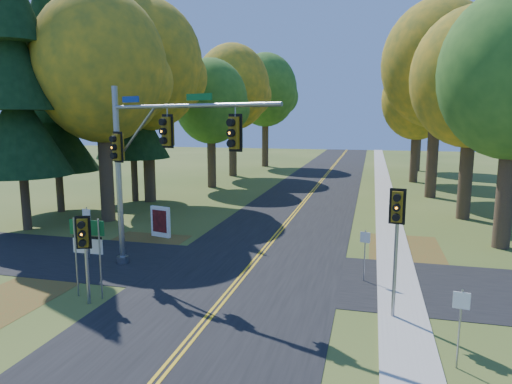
% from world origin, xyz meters
% --- Properties ---
extents(ground, '(160.00, 160.00, 0.00)m').
position_xyz_m(ground, '(0.00, 0.00, 0.00)').
color(ground, '#384E1B').
rests_on(ground, ground).
extents(road_main, '(8.00, 160.00, 0.02)m').
position_xyz_m(road_main, '(0.00, 0.00, 0.01)').
color(road_main, black).
rests_on(road_main, ground).
extents(road_cross, '(60.00, 6.00, 0.02)m').
position_xyz_m(road_cross, '(0.00, 2.00, 0.01)').
color(road_cross, black).
rests_on(road_cross, ground).
extents(centerline_left, '(0.10, 160.00, 0.01)m').
position_xyz_m(centerline_left, '(-0.10, 0.00, 0.03)').
color(centerline_left, gold).
rests_on(centerline_left, road_main).
extents(centerline_right, '(0.10, 160.00, 0.01)m').
position_xyz_m(centerline_right, '(0.10, 0.00, 0.03)').
color(centerline_right, gold).
rests_on(centerline_right, road_main).
extents(sidewalk_east, '(1.60, 160.00, 0.06)m').
position_xyz_m(sidewalk_east, '(6.20, 0.00, 0.03)').
color(sidewalk_east, '#9E998E').
rests_on(sidewalk_east, ground).
extents(leaf_patch_w_near, '(4.00, 6.00, 0.00)m').
position_xyz_m(leaf_patch_w_near, '(-6.50, 4.00, 0.01)').
color(leaf_patch_w_near, brown).
rests_on(leaf_patch_w_near, ground).
extents(leaf_patch_e, '(3.50, 8.00, 0.00)m').
position_xyz_m(leaf_patch_e, '(6.80, 6.00, 0.01)').
color(leaf_patch_e, brown).
rests_on(leaf_patch_e, ground).
extents(leaf_patch_w_far, '(3.00, 5.00, 0.00)m').
position_xyz_m(leaf_patch_w_far, '(-7.50, -3.00, 0.01)').
color(leaf_patch_w_far, brown).
rests_on(leaf_patch_w_far, ground).
extents(tree_w_a, '(8.00, 8.00, 14.15)m').
position_xyz_m(tree_w_a, '(-11.13, 9.38, 9.49)').
color(tree_w_a, '#38281C').
rests_on(tree_w_a, ground).
extents(tree_w_b, '(8.60, 8.60, 15.38)m').
position_xyz_m(tree_w_b, '(-11.72, 16.29, 10.37)').
color(tree_w_b, '#38281C').
rests_on(tree_w_b, ground).
extents(tree_e_b, '(7.60, 7.60, 13.33)m').
position_xyz_m(tree_e_b, '(10.97, 15.58, 8.90)').
color(tree_e_b, '#38281C').
rests_on(tree_e_b, ground).
extents(tree_w_c, '(6.80, 6.80, 11.91)m').
position_xyz_m(tree_w_c, '(-9.54, 24.47, 7.94)').
color(tree_w_c, '#38281C').
rests_on(tree_w_c, ground).
extents(tree_e_c, '(8.80, 8.80, 15.79)m').
position_xyz_m(tree_e_c, '(9.88, 23.69, 10.66)').
color(tree_e_c, '#38281C').
rests_on(tree_e_c, ground).
extents(tree_w_d, '(8.20, 8.20, 14.56)m').
position_xyz_m(tree_w_d, '(-10.13, 33.18, 9.78)').
color(tree_w_d, '#38281C').
rests_on(tree_w_d, ground).
extents(tree_e_d, '(7.00, 7.00, 12.32)m').
position_xyz_m(tree_e_d, '(9.26, 32.87, 8.24)').
color(tree_e_d, '#38281C').
rests_on(tree_e_d, ground).
extents(tree_w_e, '(8.40, 8.40, 14.97)m').
position_xyz_m(tree_w_e, '(-8.92, 44.09, 10.07)').
color(tree_w_e, '#38281C').
rests_on(tree_w_e, ground).
extents(tree_e_e, '(7.80, 7.80, 13.74)m').
position_xyz_m(tree_e_e, '(10.47, 43.58, 9.19)').
color(tree_e_e, '#38281C').
rests_on(tree_e_e, ground).
extents(pine_a, '(5.60, 5.60, 19.48)m').
position_xyz_m(pine_a, '(-14.50, 6.00, 9.18)').
color(pine_a, '#38281C').
rests_on(pine_a, ground).
extents(pine_b, '(5.60, 5.60, 17.31)m').
position_xyz_m(pine_b, '(-16.00, 11.00, 8.16)').
color(pine_b, '#38281C').
rests_on(pine_b, ground).
extents(pine_c, '(5.60, 5.60, 20.56)m').
position_xyz_m(pine_c, '(-13.00, 16.00, 9.69)').
color(pine_c, '#38281C').
rests_on(pine_c, ground).
extents(traffic_mast, '(8.11, 3.32, 7.83)m').
position_xyz_m(traffic_mast, '(-3.76, 0.89, 5.04)').
color(traffic_mast, gray).
rests_on(traffic_mast, ground).
extents(east_signal_pole, '(0.50, 0.58, 4.33)m').
position_xyz_m(east_signal_pole, '(5.84, -1.38, 3.29)').
color(east_signal_pole, gray).
rests_on(east_signal_pole, ground).
extents(ped_signal_pole, '(0.48, 0.58, 3.22)m').
position_xyz_m(ped_signal_pole, '(-4.42, -2.86, 2.40)').
color(ped_signal_pole, '#94969C').
rests_on(ped_signal_pole, ground).
extents(route_sign_cluster, '(1.38, 0.08, 2.96)m').
position_xyz_m(route_sign_cluster, '(-4.80, -2.14, 2.09)').
color(route_sign_cluster, gray).
rests_on(route_sign_cluster, ground).
extents(info_kiosk, '(1.23, 0.46, 1.70)m').
position_xyz_m(info_kiosk, '(-6.13, 6.38, 0.85)').
color(info_kiosk, white).
rests_on(info_kiosk, ground).
extents(reg_sign_e_north, '(0.40, 0.14, 2.11)m').
position_xyz_m(reg_sign_e_north, '(4.87, 2.02, 1.44)').
color(reg_sign_e_north, gray).
rests_on(reg_sign_e_north, ground).
extents(reg_sign_e_south, '(0.42, 0.09, 2.18)m').
position_xyz_m(reg_sign_e_south, '(7.37, -4.01, 1.49)').
color(reg_sign_e_south, gray).
rests_on(reg_sign_e_south, ground).
extents(reg_sign_w, '(0.46, 0.12, 2.43)m').
position_xyz_m(reg_sign_w, '(-7.66, 1.99, 1.66)').
color(reg_sign_w, gray).
rests_on(reg_sign_w, ground).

